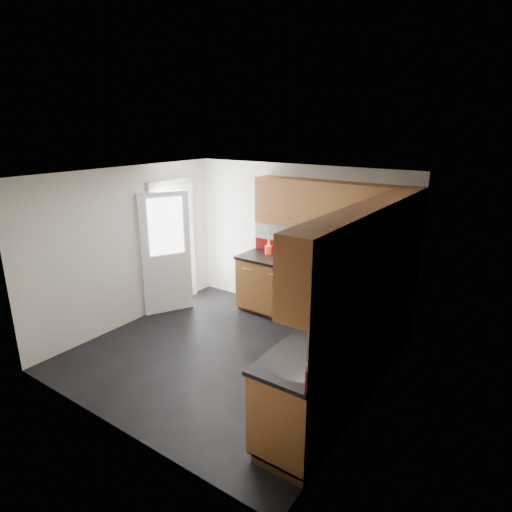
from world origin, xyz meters
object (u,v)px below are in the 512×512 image
Objects in this scene: gas_hob at (312,265)px; utensil_pot at (268,249)px; food_processor at (382,280)px; toaster at (402,275)px.

utensil_pot reaches higher than gas_hob.
gas_hob is 1.67× the size of food_processor.
toaster is at bearing -1.77° from utensil_pot.
gas_hob is at bearing -10.45° from utensil_pot.
utensil_pot is 1.16× the size of food_processor.
utensil_pot is 1.22× the size of toaster.
gas_hob is 1.44× the size of utensil_pot.
gas_hob is 1.75× the size of toaster.
toaster is (2.19, -0.07, 0.01)m from utensil_pot.
utensil_pot is 2.15m from food_processor.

